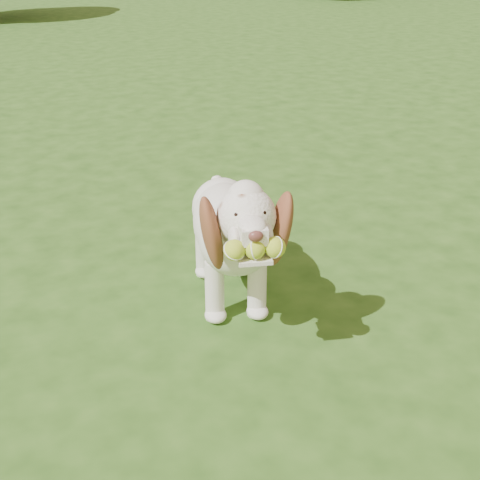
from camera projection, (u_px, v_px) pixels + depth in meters
ground at (312, 350)px, 3.04m from camera, size 80.00×80.00×0.00m
dog at (232, 226)px, 3.22m from camera, size 0.72×1.21×0.81m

